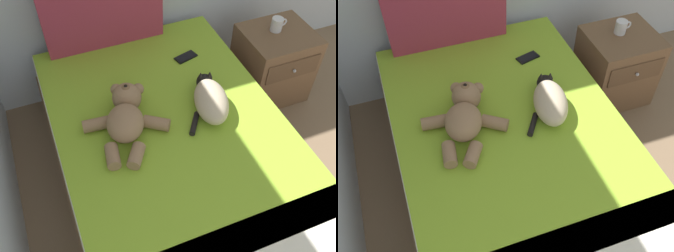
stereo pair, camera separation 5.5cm
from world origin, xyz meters
The scene contains 7 objects.
bed centered at (0.95, 3.39, 0.25)m, with size 1.31×1.93×0.51m.
patterned_cushion centered at (0.82, 4.27, 0.75)m, with size 0.79×0.12×0.49m.
cat centered at (1.20, 3.43, 0.58)m, with size 0.33×0.42×0.15m.
teddy_bear centered at (0.71, 3.48, 0.58)m, with size 0.47×0.56×0.18m.
cell_phone centered at (1.26, 3.91, 0.51)m, with size 0.16×0.11×0.01m.
nightstand centered at (1.96, 3.87, 0.27)m, with size 0.49×0.47×0.54m.
mug centered at (1.95, 3.91, 0.59)m, with size 0.12×0.08×0.09m.
Camera 1 is at (0.39, 2.07, 2.14)m, focal length 41.39 mm.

